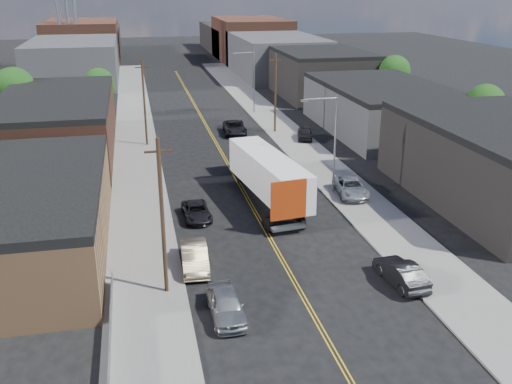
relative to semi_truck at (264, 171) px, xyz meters
name	(u,v)px	position (x,y,z in m)	size (l,w,h in m)	color
ground	(201,115)	(-1.50, 34.83, -2.52)	(260.00, 260.00, 0.00)	black
centerline	(216,142)	(-1.50, 19.83, -2.51)	(0.32, 120.00, 0.01)	gold
sidewalk_left	(136,146)	(-11.00, 19.83, -2.44)	(5.00, 140.00, 0.15)	slate
sidewalk_right	(291,137)	(8.00, 19.83, -2.44)	(5.00, 140.00, 0.15)	slate
warehouse_tan	(17,216)	(-19.50, -7.17, 0.28)	(12.00, 22.00, 5.60)	#936944
warehouse_brown	(57,125)	(-19.50, 18.83, 0.78)	(12.00, 26.00, 6.60)	#532E21
industrial_right_a	(506,162)	(20.49, -5.17, 1.03)	(14.00, 22.00, 7.10)	black
industrial_right_b	(382,108)	(20.50, 20.83, 0.53)	(14.00, 24.00, 6.10)	#323234
industrial_right_c	(320,72)	(20.50, 46.83, 1.28)	(14.00, 22.00, 7.60)	black
skyline_left_a	(75,61)	(-21.50, 69.83, 1.48)	(16.00, 30.00, 8.00)	#323234
skyline_right_a	(276,56)	(18.50, 69.83, 1.48)	(16.00, 30.00, 8.00)	#323234
skyline_left_b	(83,43)	(-21.50, 94.83, 2.48)	(16.00, 26.00, 10.00)	#532E21
skyline_right_b	(251,39)	(18.50, 94.83, 2.48)	(16.00, 26.00, 10.00)	#532E21
skyline_left_c	(89,41)	(-21.50, 114.83, 0.98)	(16.00, 40.00, 7.00)	black
skyline_right_c	(237,38)	(18.50, 114.83, 0.98)	(16.00, 40.00, 7.00)	black
streetlight_near	(331,137)	(6.10, -0.17, 2.81)	(3.39, 0.25, 9.00)	gray
streetlight_far	(251,77)	(6.10, 34.83, 2.81)	(3.39, 0.25, 9.00)	gray
utility_pole_left_near	(162,217)	(-9.70, -15.17, 2.62)	(1.60, 0.26, 10.00)	black
utility_pole_left_far	(144,103)	(-9.70, 19.83, 2.62)	(1.60, 0.26, 10.00)	black
utility_pole_right	(275,93)	(6.70, 22.83, 2.62)	(1.60, 0.26, 10.00)	black
chainlink_fence	(109,353)	(-13.00, -21.67, -1.86)	(0.05, 16.00, 1.22)	slate
tree_left_mid	(15,90)	(-25.44, 29.83, 2.96)	(5.10, 5.04, 8.37)	black
tree_left_far	(100,85)	(-15.44, 36.83, 2.05)	(4.35, 4.20, 6.97)	black
tree_right_near	(485,106)	(28.56, 10.83, 2.35)	(4.60, 4.48, 7.44)	black
tree_right_far	(395,73)	(28.56, 34.83, 2.66)	(4.85, 4.76, 7.91)	black
semi_truck	(264,171)	(0.00, 0.00, 0.00)	(4.59, 17.18, 4.42)	silver
car_left_a	(226,305)	(-6.50, -18.65, -1.71)	(1.90, 4.73, 1.61)	gray
car_left_b	(195,257)	(-7.61, -12.20, -1.70)	(1.73, 4.96, 1.64)	#887859
car_left_c	(197,212)	(-6.50, -3.69, -1.88)	(2.11, 4.58, 1.27)	black
car_right_oncoming	(401,273)	(5.10, -17.17, -1.74)	(1.66, 4.75, 1.57)	black
car_right_lot_a	(351,187)	(7.70, -1.47, -1.62)	(2.47, 5.35, 1.49)	#B0B3B5
car_right_lot_c	(305,133)	(9.34, 18.25, -1.62)	(1.76, 4.37, 1.49)	black
car_ahead_truck	(235,128)	(1.48, 23.17, -1.70)	(2.70, 5.86, 1.63)	black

